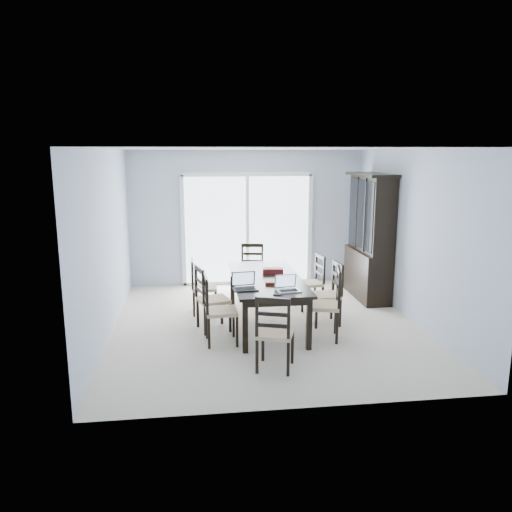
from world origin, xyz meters
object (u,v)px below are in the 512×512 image
at_px(chair_end_far, 252,264).
at_px(cell_phone, 277,295).
at_px(chair_left_near, 214,302).
at_px(chair_end_near, 274,325).
at_px(dining_table, 266,282).
at_px(chair_right_mid, 331,287).
at_px(chair_right_far, 314,276).
at_px(china_hutch, 370,238).
at_px(game_box, 273,271).
at_px(chair_right_near, 330,296).
at_px(laptop_dark, 245,286).
at_px(hot_tub, 208,252).
at_px(chair_left_far, 199,280).
at_px(laptop_silver, 288,288).
at_px(chair_left_mid, 207,292).

distance_m(chair_end_far, cell_phone, 2.64).
relative_size(chair_left_near, chair_end_near, 1.01).
xyz_separation_m(dining_table, chair_right_mid, (0.98, -0.03, -0.10)).
bearing_deg(dining_table, chair_right_far, 39.56).
distance_m(china_hutch, game_box, 2.17).
bearing_deg(chair_right_near, chair_right_mid, -3.28).
distance_m(dining_table, china_hutch, 2.41).
relative_size(dining_table, china_hutch, 1.00).
xyz_separation_m(chair_end_far, laptop_dark, (-0.37, -2.33, 0.24)).
bearing_deg(dining_table, game_box, 57.95).
xyz_separation_m(chair_left_near, chair_right_far, (1.71, 1.38, -0.03)).
height_order(chair_right_near, chair_right_far, chair_right_near).
relative_size(chair_end_far, hot_tub, 0.55).
bearing_deg(chair_right_far, chair_right_mid, 176.83).
bearing_deg(cell_phone, chair_right_mid, 73.25).
bearing_deg(chair_left_near, chair_left_far, -174.52).
height_order(chair_right_far, cell_phone, chair_right_far).
xyz_separation_m(cell_phone, game_box, (0.13, 1.18, 0.03)).
height_order(china_hutch, game_box, china_hutch).
xyz_separation_m(chair_right_mid, chair_end_near, (-1.12, -1.58, -0.00)).
xyz_separation_m(chair_left_near, laptop_silver, (0.97, -0.19, 0.22)).
bearing_deg(chair_right_far, hot_tub, 24.11).
bearing_deg(chair_end_far, hot_tub, -57.84).
height_order(chair_left_mid, game_box, chair_left_mid).
xyz_separation_m(chair_left_near, laptop_dark, (0.42, -0.04, 0.22)).
distance_m(chair_right_mid, laptop_silver, 1.14).
distance_m(chair_left_far, laptop_dark, 1.52).
bearing_deg(chair_left_mid, chair_end_near, 10.76).
bearing_deg(cell_phone, chair_end_near, -73.66).
bearing_deg(laptop_dark, hot_tub, 88.95).
xyz_separation_m(chair_right_mid, cell_phone, (-0.97, -0.94, 0.18)).
xyz_separation_m(china_hutch, chair_left_far, (-3.00, -0.53, -0.53)).
height_order(laptop_dark, laptop_silver, laptop_dark).
xyz_separation_m(chair_left_mid, chair_right_near, (1.67, -0.54, 0.03)).
bearing_deg(hot_tub, laptop_silver, -77.88).
relative_size(chair_right_mid, cell_phone, 10.24).
bearing_deg(china_hutch, hot_tub, 141.31).
bearing_deg(hot_tub, dining_table, -77.93).
distance_m(laptop_dark, game_box, 1.02).
relative_size(chair_right_mid, laptop_dark, 3.11).
bearing_deg(chair_right_far, chair_left_near, 121.38).
xyz_separation_m(chair_right_near, chair_right_far, (0.13, 1.40, -0.07)).
relative_size(dining_table, chair_left_mid, 1.99).
height_order(chair_right_far, chair_end_near, chair_end_near).
relative_size(chair_left_near, chair_left_far, 1.07).
height_order(chair_end_near, cell_phone, chair_end_near).
relative_size(dining_table, chair_left_near, 2.00).
relative_size(laptop_silver, cell_phone, 3.10).
bearing_deg(chair_left_far, dining_table, 54.56).
height_order(chair_left_mid, chair_right_far, chair_left_mid).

